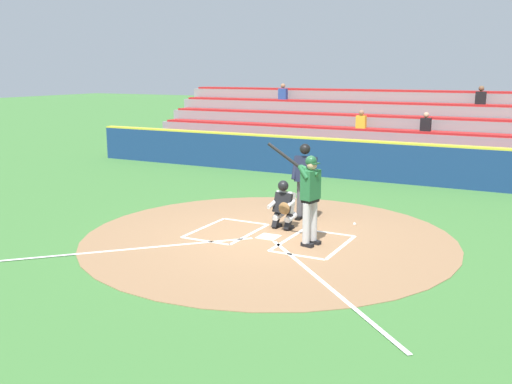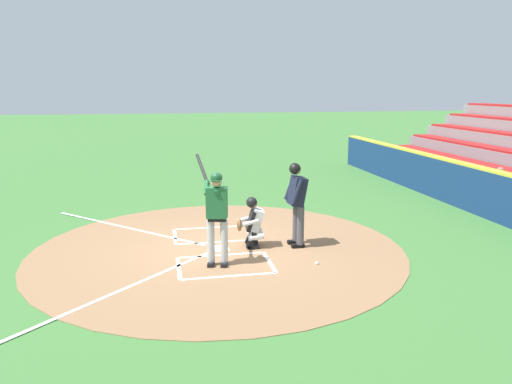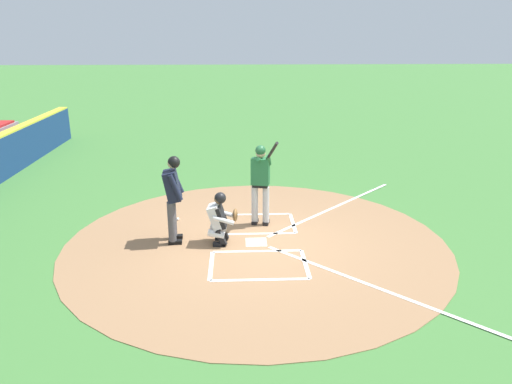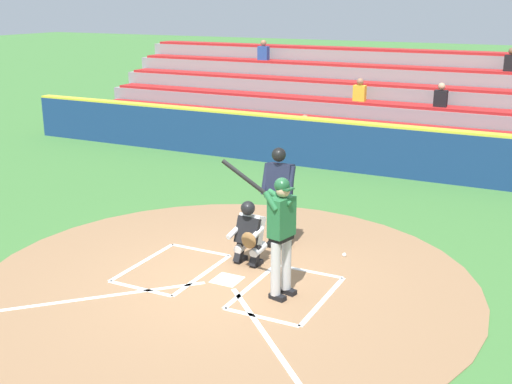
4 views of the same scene
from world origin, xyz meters
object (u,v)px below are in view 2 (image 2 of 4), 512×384
object	(u,v)px
batter	(216,211)
baseball	(317,263)
catcher	(252,221)
plate_umpire	(297,199)

from	to	relation	value
batter	baseball	xyz separation A→B (m)	(-0.35, -1.94, -1.06)
batter	baseball	world-z (taller)	batter
batter	catcher	bearing A→B (deg)	-42.23
plate_umpire	baseball	xyz separation A→B (m)	(-1.22, -0.08, -1.04)
batter	baseball	bearing A→B (deg)	-100.33
plate_umpire	baseball	bearing A→B (deg)	-176.12
batter	baseball	distance (m)	2.24
catcher	plate_umpire	bearing A→B (deg)	-96.99
baseball	catcher	bearing A→B (deg)	37.91
batter	plate_umpire	xyz separation A→B (m)	(0.87, -1.86, -0.02)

